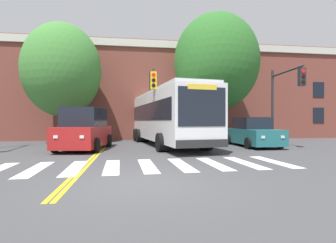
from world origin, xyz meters
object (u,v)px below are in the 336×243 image
at_px(car_red_near_lane, 85,130).
at_px(traffic_light_overhead, 152,94).
at_px(car_teal_far_lane, 252,133).
at_px(street_tree_curbside_small, 62,70).
at_px(traffic_light_near_corner, 284,92).
at_px(street_tree_curbside_large, 216,62).
at_px(city_bus, 165,116).

height_order(car_red_near_lane, traffic_light_overhead, traffic_light_overhead).
relative_size(car_teal_far_lane, traffic_light_overhead, 0.94).
bearing_deg(street_tree_curbside_small, car_teal_far_lane, -17.13).
bearing_deg(car_red_near_lane, traffic_light_near_corner, -0.34).
relative_size(car_teal_far_lane, traffic_light_near_corner, 0.94).
height_order(street_tree_curbside_large, street_tree_curbside_small, street_tree_curbside_large).
distance_m(car_teal_far_lane, traffic_light_overhead, 6.86).
xyz_separation_m(city_bus, traffic_light_near_corner, (7.20, -2.19, 1.50)).
relative_size(city_bus, traffic_light_overhead, 2.41).
xyz_separation_m(city_bus, car_red_near_lane, (-4.85, -2.12, -0.81)).
height_order(city_bus, street_tree_curbside_small, street_tree_curbside_small).
xyz_separation_m(city_bus, traffic_light_overhead, (-0.97, -0.50, 1.45)).
distance_m(car_teal_far_lane, street_tree_curbside_small, 13.65).
height_order(car_red_near_lane, street_tree_curbside_large, street_tree_curbside_large).
bearing_deg(traffic_light_near_corner, car_teal_far_lane, 167.76).
xyz_separation_m(traffic_light_near_corner, street_tree_curbside_small, (-14.28, 4.23, 1.78)).
height_order(car_teal_far_lane, traffic_light_near_corner, traffic_light_near_corner).
relative_size(car_red_near_lane, street_tree_curbside_large, 0.54).
relative_size(traffic_light_near_corner, street_tree_curbside_large, 0.52).
relative_size(city_bus, traffic_light_near_corner, 2.44).
xyz_separation_m(traffic_light_near_corner, street_tree_curbside_large, (-3.12, 3.83, 2.61)).
bearing_deg(city_bus, car_teal_far_lane, -18.58).
height_order(traffic_light_overhead, street_tree_curbside_small, street_tree_curbside_small).
bearing_deg(car_teal_far_lane, traffic_light_near_corner, -12.24).
distance_m(car_red_near_lane, traffic_light_near_corner, 12.27).
height_order(car_teal_far_lane, traffic_light_overhead, traffic_light_overhead).
relative_size(traffic_light_near_corner, traffic_light_overhead, 0.99).
distance_m(car_teal_far_lane, street_tree_curbside_large, 6.33).
bearing_deg(car_teal_far_lane, city_bus, 161.42).
relative_size(city_bus, street_tree_curbside_small, 1.45).
relative_size(car_red_near_lane, traffic_light_near_corner, 1.03).
distance_m(car_red_near_lane, traffic_light_overhead, 4.78).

